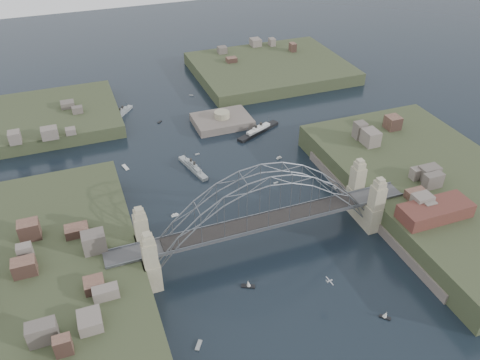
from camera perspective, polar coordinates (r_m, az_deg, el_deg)
The scene contains 25 objects.
ground at distance 135.62m, azimuth 2.70°, elevation -7.56°, with size 500.00×500.00×0.00m, color black.
bridge at distance 127.64m, azimuth 2.85°, elevation -3.47°, with size 84.00×13.80×24.60m.
shore_west at distance 128.88m, azimuth -22.09°, elevation -12.43°, with size 50.50×90.00×12.00m.
shore_east at distance 161.34m, azimuth 21.84°, elevation -1.67°, with size 50.50×90.00×12.00m.
headland_nw at distance 207.85m, azimuth -22.34°, elevation 6.17°, with size 60.00×45.00×9.00m, color #313A21.
headland_ne at distance 238.90m, azimuth 3.56°, elevation 12.49°, with size 70.00×55.00×9.50m, color #313A21.
fort_island at distance 193.09m, azimuth -2.11°, elevation 6.46°, with size 22.00×16.00×9.40m.
wharf_shed at distance 140.90m, azimuth 21.89°, elevation -3.37°, with size 20.00×8.00×4.00m, color #592D26.
finger_pier at distance 136.58m, azimuth 23.08°, elevation -10.29°, with size 4.00×22.00×1.40m, color #444446.
naval_cruiser_near at distance 165.41m, azimuth -5.53°, elevation 1.45°, with size 6.11×16.69×4.99m.
naval_cruiser_far at distance 205.21m, azimuth -13.66°, elevation 7.61°, with size 10.44×12.35×4.81m.
ocean_liner at distance 186.70m, azimuth 2.16°, elevation 5.79°, with size 19.68×11.45×5.03m.
aeroplane at distance 118.90m, azimuth 10.39°, elevation -11.57°, with size 1.63×3.04×0.44m.
small_boat_a at distance 146.08m, azimuth -7.63°, elevation -4.10°, with size 2.30×1.02×1.43m.
small_boat_b at distance 158.65m, azimuth 4.21°, elevation -0.36°, with size 1.76×0.75×0.45m.
small_boat_c at distance 123.98m, azimuth 0.96°, elevation -12.17°, with size 3.59×2.56×2.38m.
small_boat_d at distance 171.29m, azimuth 4.59°, elevation 2.60°, with size 2.00×0.98×1.43m.
small_boat_e at distance 170.45m, azimuth -13.27°, elevation 1.45°, with size 2.03×3.82×0.45m.
small_boat_f at distance 173.69m, azimuth -5.03°, elevation 3.02°, with size 1.58×0.65×0.45m.
small_boat_g at distance 122.24m, azimuth 16.67°, elevation -14.97°, with size 2.48×2.54×2.38m.
small_boat_h at distance 196.67m, azimuth -9.39°, elevation 6.72°, with size 2.08×2.13×0.45m.
small_boat_i at distance 159.37m, azimuth 11.05°, elevation -0.81°, with size 0.75×2.11×0.45m.
small_boat_j at distance 113.62m, azimuth -4.87°, elevation -18.74°, with size 2.28×2.78×0.45m.
small_boat_k at distance 217.14m, azimuth -5.74°, elevation 9.83°, with size 1.77×1.45×0.45m.
small_boat_l at distance 150.12m, azimuth -16.56°, elevation -4.23°, with size 2.36×1.77×1.43m.
Camera 1 is at (-41.09, -91.42, 91.36)m, focal length 36.43 mm.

